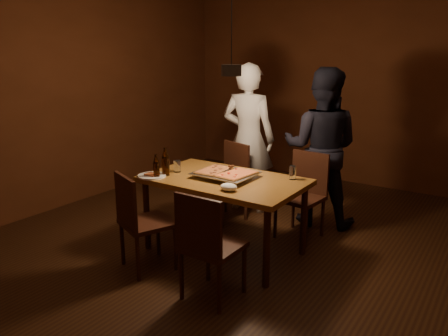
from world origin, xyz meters
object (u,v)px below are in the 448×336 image
Objects in this scene: diner_white at (248,139)px; diner_dark at (321,148)px; chair_near_left at (138,214)px; chair_far_left at (230,174)px; beer_bottle_a at (156,166)px; plate_slice at (152,176)px; chair_near_right at (206,238)px; beer_bottle_b at (166,162)px; pizza_tray at (225,175)px; dining_table at (224,186)px; pendant_lamp at (231,69)px; chair_far_right at (305,187)px.

diner_dark is at bearing 176.86° from diner_white.
chair_far_left is at bearing 113.73° from chair_near_left.
beer_bottle_a is 0.13× the size of diner_white.
diner_dark is at bearing 55.89° from plate_slice.
beer_bottle_b reaches higher than chair_near_right.
beer_bottle_a is (-0.53, -0.38, 0.09)m from pizza_tray.
diner_dark is (0.88, 1.98, 0.34)m from chair_near_left.
plate_slice is (-0.61, -0.34, 0.08)m from dining_table.
diner_white reaches higher than plate_slice.
plate_slice is at bearing -150.68° from dining_table.
chair_near_right is 1.78× the size of plate_slice.
dining_table is at bearing -143.19° from pendant_lamp.
chair_far_right is 0.28× the size of diner_dark.
pizza_tray is 2.41× the size of beer_bottle_a.
beer_bottle_a is 1.14m from pendant_lamp.
pendant_lamp reaches higher than chair_near_left.
chair_near_left is 0.52m from beer_bottle_a.
chair_near_left is 1.52m from pendant_lamp.
beer_bottle_b reaches higher than chair_near_left.
chair_near_left is 0.80m from chair_near_right.
beer_bottle_a reaches higher than pizza_tray.
chair_near_left is at bearing -64.14° from plate_slice.
plate_slice is (-0.07, 0.01, -0.10)m from beer_bottle_a.
diner_dark is (1.00, 1.59, 0.01)m from beer_bottle_a.
plate_slice is 0.15× the size of diner_white.
chair_near_right is 0.27× the size of diner_white.
diner_white is at bearing 113.11° from pendant_lamp.
chair_near_right is at bearing -32.69° from beer_bottle_b.
chair_far_right is at bearing 59.55° from dining_table.
diner_dark reaches higher than chair_far_left.
beer_bottle_a is at bearing 45.19° from diner_dark.
pizza_tray is 0.71m from plate_slice.
beer_bottle_a is at bearing 153.06° from chair_near_right.
dining_table is at bearing 65.33° from chair_far_right.
plate_slice is (-0.60, -0.37, -0.01)m from pizza_tray.
diner_dark reaches higher than chair_far_right.
dining_table is 0.70m from plate_slice.
chair_near_right is at bearing 133.52° from chair_far_left.
dining_table is at bearing 101.73° from diner_white.
chair_far_right is at bearing -162.43° from chair_far_left.
pizza_tray is at bearing 64.35° from chair_far_right.
chair_far_right is 0.88× the size of pizza_tray.
pendant_lamp is at bearing 36.81° from dining_table.
chair_near_right reaches higher than dining_table.
chair_far_right is at bearing 48.83° from beer_bottle_a.
chair_near_right is 1.13m from beer_bottle_b.
pizza_tray is at bearing 102.09° from diner_white.
beer_bottle_a is (-0.92, 0.47, 0.33)m from chair_near_right.
chair_near_right is at bearing 16.82° from chair_near_left.
pizza_tray is at bearing 35.09° from beer_bottle_a.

